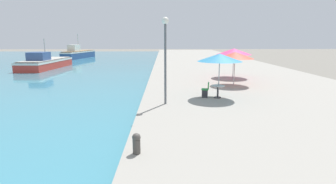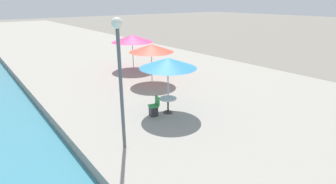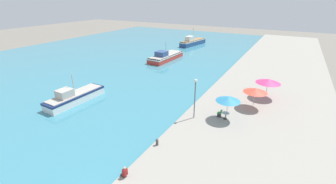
% 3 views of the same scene
% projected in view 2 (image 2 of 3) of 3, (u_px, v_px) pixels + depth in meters
% --- Properties ---
extents(quay_promenade, '(16.00, 90.00, 0.51)m').
position_uv_depth(quay_promenade, '(79.00, 48.00, 30.37)').
color(quay_promenade, gray).
rests_on(quay_promenade, ground_plane).
extents(cafe_umbrella_pink, '(2.62, 2.62, 2.62)m').
position_uv_depth(cafe_umbrella_pink, '(168.00, 63.00, 11.74)').
color(cafe_umbrella_pink, '#B7B7B7').
rests_on(cafe_umbrella_pink, quay_promenade).
extents(cafe_umbrella_white, '(2.79, 2.79, 2.49)m').
position_uv_depth(cafe_umbrella_white, '(151.00, 48.00, 16.20)').
color(cafe_umbrella_white, '#B7B7B7').
rests_on(cafe_umbrella_white, quay_promenade).
extents(cafe_umbrella_striped, '(3.12, 3.12, 2.60)m').
position_uv_depth(cafe_umbrella_striped, '(132.00, 38.00, 19.61)').
color(cafe_umbrella_striped, '#B7B7B7').
rests_on(cafe_umbrella_striped, quay_promenade).
extents(cafe_table, '(0.80, 0.80, 0.74)m').
position_uv_depth(cafe_table, '(168.00, 102.00, 12.25)').
color(cafe_table, '#333338').
rests_on(cafe_table, quay_promenade).
extents(cafe_chair_left, '(0.50, 0.48, 0.91)m').
position_uv_depth(cafe_chair_left, '(154.00, 109.00, 12.02)').
color(cafe_chair_left, '#2D2D33').
rests_on(cafe_chair_left, quay_promenade).
extents(lamppost, '(0.36, 0.36, 4.56)m').
position_uv_depth(lamppost, '(120.00, 64.00, 8.53)').
color(lamppost, '#565B60').
rests_on(lamppost, quay_promenade).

